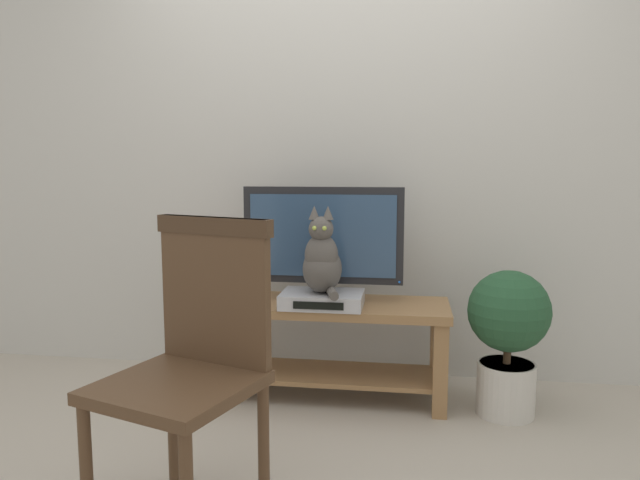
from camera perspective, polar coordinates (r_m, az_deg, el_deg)
ground_plane at (r=2.70m, az=-0.06°, el=-19.10°), size 12.00×12.00×0.00m
back_wall at (r=3.40m, az=2.42°, el=10.72°), size 7.00×0.12×2.80m
tv_stand at (r=3.07m, az=0.14°, el=-8.82°), size 1.29×0.43×0.50m
tv at (r=3.03m, az=0.30°, el=0.03°), size 0.82×0.20×0.58m
media_box at (r=2.93m, az=0.22°, el=-5.73°), size 0.40×0.27×0.07m
cat at (r=2.88m, az=0.20°, el=-2.00°), size 0.20×0.31×0.43m
wooden_chair at (r=2.05m, az=-11.98°, el=-10.20°), size 0.58×0.59×1.02m
book_stack at (r=3.13m, az=-8.21°, el=-5.03°), size 0.22×0.21×0.07m
potted_plant at (r=2.98m, az=17.65°, el=-8.36°), size 0.39×0.39×0.70m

